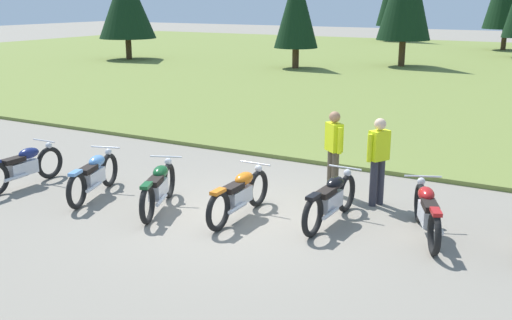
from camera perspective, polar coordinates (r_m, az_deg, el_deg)
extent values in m
plane|color=gray|center=(10.77, -1.58, -5.36)|extent=(140.00, 140.00, 0.00)
cube|color=olive|center=(35.02, 20.99, 8.10)|extent=(80.00, 44.00, 0.10)
cylinder|color=#47331E|center=(33.02, 3.81, 9.65)|extent=(0.36, 0.36, 1.20)
cone|color=black|center=(32.87, 3.89, 14.38)|extent=(2.38, 2.38, 4.25)
cylinder|color=#47331E|center=(48.34, 22.66, 10.56)|extent=(0.36, 0.36, 1.64)
cylinder|color=#47331E|center=(38.71, -12.09, 10.31)|extent=(0.36, 0.36, 1.39)
cone|color=black|center=(38.59, -12.34, 14.59)|extent=(3.50, 3.50, 4.40)
cylinder|color=#47331E|center=(34.83, 13.79, 9.84)|extent=(0.36, 0.36, 1.56)
cylinder|color=#47331E|center=(55.76, 12.90, 11.69)|extent=(0.36, 0.36, 1.43)
torus|color=black|center=(13.62, -19.16, -0.24)|extent=(0.11, 0.70, 0.70)
cube|color=silver|center=(13.17, -21.42, -0.74)|extent=(0.21, 0.64, 0.28)
ellipsoid|color=navy|center=(13.21, -20.94, 0.61)|extent=(0.26, 0.48, 0.22)
cube|color=black|center=(12.98, -22.25, -0.04)|extent=(0.22, 0.48, 0.10)
cylinder|color=silver|center=(13.44, -19.66, 1.75)|extent=(0.62, 0.04, 0.03)
sphere|color=silver|center=(13.54, -19.24, 1.33)|extent=(0.14, 0.14, 0.14)
cylinder|color=silver|center=(12.91, -21.99, -1.57)|extent=(0.07, 0.55, 0.07)
torus|color=black|center=(12.70, -13.89, -0.93)|extent=(0.31, 0.70, 0.70)
torus|color=black|center=(11.50, -16.80, -2.82)|extent=(0.31, 0.70, 0.70)
cube|color=silver|center=(12.08, -15.29, -1.60)|extent=(0.39, 0.67, 0.28)
ellipsoid|color=#598CC6|center=(12.16, -15.01, -0.10)|extent=(0.40, 0.54, 0.22)
cube|color=black|center=(11.83, -15.83, -0.88)|extent=(0.36, 0.52, 0.10)
cube|color=#598CC6|center=(11.40, -16.93, -1.19)|extent=(0.23, 0.35, 0.06)
cylinder|color=silver|center=(12.48, -14.23, 1.20)|extent=(0.60, 0.22, 0.03)
sphere|color=silver|center=(12.62, -13.96, 0.76)|extent=(0.14, 0.14, 0.14)
cylinder|color=silver|center=(11.79, -15.28, -2.52)|extent=(0.24, 0.54, 0.07)
torus|color=black|center=(11.73, -8.37, -1.96)|extent=(0.36, 0.69, 0.70)
torus|color=black|center=(10.46, -10.38, -4.20)|extent=(0.36, 0.69, 0.70)
cube|color=silver|center=(11.08, -9.33, -2.77)|extent=(0.43, 0.67, 0.28)
ellipsoid|color=#144C23|center=(11.16, -9.13, -1.12)|extent=(0.42, 0.54, 0.22)
cube|color=black|center=(10.81, -9.70, -2.02)|extent=(0.39, 0.53, 0.10)
cube|color=#144C23|center=(10.35, -10.47, -2.42)|extent=(0.25, 0.35, 0.06)
cylinder|color=silver|center=(11.50, -8.60, 0.32)|extent=(0.59, 0.27, 0.03)
sphere|color=silver|center=(11.65, -8.42, -0.15)|extent=(0.14, 0.14, 0.14)
cylinder|color=silver|center=(10.80, -9.03, -3.79)|extent=(0.28, 0.53, 0.07)
torus|color=black|center=(11.14, 0.18, -2.72)|extent=(0.11, 0.70, 0.70)
torus|color=black|center=(10.00, -3.63, -4.89)|extent=(0.11, 0.70, 0.70)
cube|color=silver|center=(10.55, -1.62, -3.49)|extent=(0.21, 0.64, 0.28)
ellipsoid|color=orange|center=(10.61, -1.15, -1.79)|extent=(0.27, 0.48, 0.22)
cube|color=black|center=(10.30, -2.25, -2.68)|extent=(0.23, 0.48, 0.10)
cube|color=orange|center=(9.89, -3.67, -3.04)|extent=(0.15, 0.32, 0.06)
cylinder|color=silver|center=(10.91, -0.07, -0.32)|extent=(0.62, 0.04, 0.03)
sphere|color=silver|center=(11.05, 0.23, -0.82)|extent=(0.14, 0.14, 0.14)
cylinder|color=silver|center=(10.27, -1.78, -4.61)|extent=(0.08, 0.55, 0.07)
torus|color=black|center=(10.99, 8.63, -3.15)|extent=(0.12, 0.70, 0.70)
torus|color=black|center=(9.78, 5.45, -5.39)|extent=(0.12, 0.70, 0.70)
cube|color=silver|center=(10.37, 7.15, -3.95)|extent=(0.22, 0.65, 0.28)
ellipsoid|color=black|center=(10.44, 7.60, -2.21)|extent=(0.27, 0.49, 0.22)
cube|color=black|center=(10.11, 6.68, -3.13)|extent=(0.23, 0.49, 0.10)
cube|color=black|center=(9.67, 5.50, -3.51)|extent=(0.15, 0.32, 0.06)
cylinder|color=silver|center=(10.76, 8.54, -0.72)|extent=(0.62, 0.05, 0.03)
sphere|color=silver|center=(10.90, 8.75, -1.23)|extent=(0.14, 0.14, 0.14)
cylinder|color=silver|center=(10.09, 7.16, -5.10)|extent=(0.08, 0.55, 0.07)
torus|color=black|center=(10.76, 15.42, -3.96)|extent=(0.37, 0.68, 0.70)
torus|color=black|center=(9.47, 16.71, -6.72)|extent=(0.37, 0.68, 0.70)
cube|color=silver|center=(10.09, 16.04, -4.99)|extent=(0.44, 0.67, 0.28)
ellipsoid|color=#AD1919|center=(10.17, 15.99, -3.16)|extent=(0.43, 0.54, 0.22)
cube|color=black|center=(9.81, 16.34, -4.22)|extent=(0.39, 0.53, 0.10)
cube|color=#AD1919|center=(9.35, 16.86, -4.79)|extent=(0.26, 0.35, 0.06)
cylinder|color=silver|center=(10.51, 15.69, -1.51)|extent=(0.58, 0.27, 0.03)
sphere|color=silver|center=(10.66, 15.54, -1.99)|extent=(0.14, 0.14, 0.14)
cylinder|color=silver|center=(9.88, 17.08, -6.14)|extent=(0.28, 0.53, 0.07)
cylinder|color=#4C4233|center=(11.86, 7.57, -1.29)|extent=(0.14, 0.14, 0.88)
cylinder|color=#4C4233|center=(12.01, 7.16, -1.06)|extent=(0.14, 0.14, 0.88)
cube|color=#D8EA19|center=(11.76, 7.48, 2.19)|extent=(0.42, 0.40, 0.56)
sphere|color=#9E7051|center=(11.67, 7.55, 4.11)|extent=(0.22, 0.22, 0.22)
cylinder|color=#D8EA19|center=(11.56, 8.02, 1.86)|extent=(0.09, 0.09, 0.52)
cylinder|color=#D8EA19|center=(11.96, 6.96, 2.34)|extent=(0.09, 0.09, 0.52)
cylinder|color=#2D2D38|center=(11.47, 11.84, -2.05)|extent=(0.14, 0.14, 0.88)
cylinder|color=#2D2D38|center=(11.35, 11.18, -2.20)|extent=(0.14, 0.14, 0.88)
cube|color=#D8EA19|center=(11.22, 11.70, 1.38)|extent=(0.37, 0.42, 0.56)
sphere|color=beige|center=(11.14, 11.81, 3.38)|extent=(0.22, 0.22, 0.22)
cylinder|color=#D8EA19|center=(11.38, 12.54, 1.43)|extent=(0.09, 0.09, 0.52)
cylinder|color=#D8EA19|center=(11.08, 10.83, 1.14)|extent=(0.09, 0.09, 0.52)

